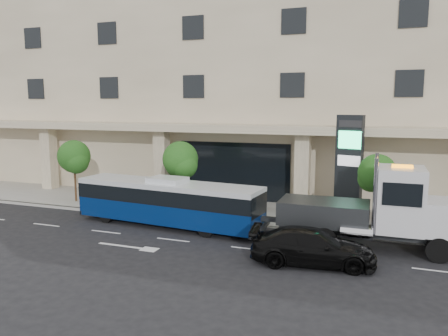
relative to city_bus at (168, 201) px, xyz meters
The scene contains 11 objects.
ground 2.13m from the city_bus, 26.96° to the right, with size 120.00×120.00×0.00m, color black.
sidewalk 4.70m from the city_bus, 71.62° to the left, with size 120.00×6.00×0.15m, color gray.
curb 2.33m from the city_bus, 41.95° to the left, with size 120.00×0.30×0.15m, color gray.
convention_center 17.07m from the city_bus, 84.48° to the left, with size 60.00×17.60×20.00m.
tree_left 9.18m from the city_bus, 161.46° to the left, with size 2.27×2.20×4.22m.
tree_mid 3.46m from the city_bus, 100.93° to the left, with size 2.28×2.20×4.38m.
tree_right 11.43m from the city_bus, 14.68° to the left, with size 2.10×2.00×4.04m.
city_bus is the anchor object (origin of this frame).
tow_truck 11.16m from the city_bus, ahead, with size 9.73×2.54×4.44m.
black_sedan 9.12m from the city_bus, 20.48° to the right, with size 2.14×5.27×1.53m, color black.
signage_pylon 10.60m from the city_bus, 26.56° to the left, with size 1.59×0.94×6.03m.
Camera 1 is at (9.69, -20.56, 6.80)m, focal length 35.00 mm.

